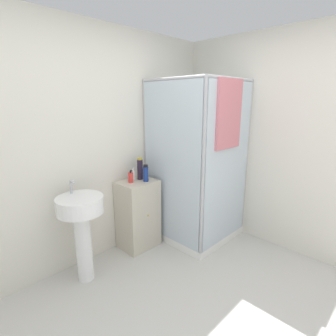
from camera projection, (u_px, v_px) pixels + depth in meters
wall_back at (87, 148)px, 2.74m from camera, size 6.40×0.06×2.50m
wall_right at (316, 148)px, 2.76m from camera, size 0.06×6.40×2.50m
shower_enclosure at (198, 197)px, 3.30m from camera, size 0.93×0.96×1.97m
vanity_cabinet at (138, 214)px, 3.13m from camera, size 0.44×0.37×0.83m
sink at (81, 221)px, 2.47m from camera, size 0.43×0.43×1.00m
soap_dispenser at (131, 177)px, 2.97m from camera, size 0.06×0.06×0.15m
shampoo_bottle_tall_black at (140, 169)px, 3.08m from camera, size 0.07×0.07×0.26m
shampoo_bottle_blue at (146, 173)px, 3.01m from camera, size 0.06×0.06×0.19m
lotion_bottle_white at (133, 175)px, 3.03m from camera, size 0.04×0.04×0.16m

